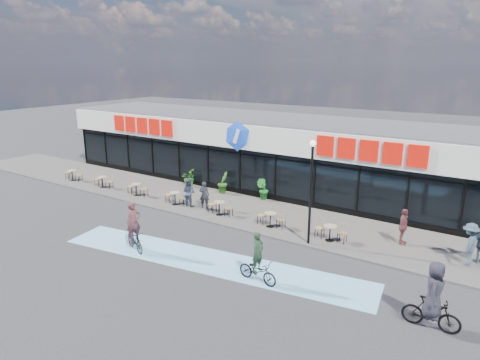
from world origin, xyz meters
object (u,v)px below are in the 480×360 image
object	(u,v)px
lamp_post	(311,183)
pedestrian_a	(469,244)
potted_plant_right	(263,189)
patron_right	(189,192)
pedestrian_b	(403,227)
bistro_set_0	(73,174)
cyclist_a	(258,266)
patron_left	(204,195)
cyclist_b	(433,302)
potted_plant_left	(188,178)
potted_plant_mid	(223,182)

from	to	relation	value
lamp_post	pedestrian_a	world-z (taller)	lamp_post
potted_plant_right	patron_right	bearing A→B (deg)	-131.28
potted_plant_right	pedestrian_b	size ratio (longest dim) A/B	0.74
bistro_set_0	patron_right	distance (m)	10.34
pedestrian_b	cyclist_a	size ratio (longest dim) A/B	0.83
pedestrian_b	patron_right	bearing A→B (deg)	93.10
pedestrian_a	cyclist_a	distance (m)	8.76
patron_left	cyclist_b	size ratio (longest dim) A/B	0.68
bistro_set_0	cyclist_a	xyz separation A→B (m)	(18.11, -5.08, 0.11)
lamp_post	pedestrian_a	xyz separation A→B (m)	(6.34, 1.64, -1.98)
patron_left	pedestrian_a	xyz separation A→B (m)	(13.33, 0.38, 0.12)
lamp_post	cyclist_b	world-z (taller)	lamp_post
potted_plant_left	pedestrian_b	distance (m)	14.39
pedestrian_b	cyclist_b	distance (m)	6.44
patron_left	patron_right	distance (m)	1.00
potted_plant_left	pedestrian_a	bearing A→B (deg)	-8.67
potted_plant_mid	pedestrian_a	world-z (taller)	pedestrian_a
patron_right	pedestrian_a	world-z (taller)	pedestrian_a
potted_plant_right	cyclist_a	bearing A→B (deg)	-60.75
potted_plant_mid	patron_right	size ratio (longest dim) A/B	0.83
patron_left	lamp_post	bearing A→B (deg)	145.81
cyclist_b	bistro_set_0	bearing A→B (deg)	169.11
pedestrian_a	potted_plant_mid	bearing A→B (deg)	-89.01
potted_plant_right	pedestrian_b	distance (m)	8.90
lamp_post	pedestrian_a	size ratio (longest dim) A/B	2.68
potted_plant_right	patron_left	distance (m)	3.74
lamp_post	potted_plant_mid	size ratio (longest dim) A/B	3.54
pedestrian_b	cyclist_a	xyz separation A→B (m)	(-3.81, -6.45, -0.28)
cyclist_b	potted_plant_right	bearing A→B (deg)	143.11
lamp_post	potted_plant_mid	distance (m)	9.14
bistro_set_0	pedestrian_a	bearing A→B (deg)	1.71
patron_left	potted_plant_left	bearing A→B (deg)	-63.06
lamp_post	patron_left	xyz separation A→B (m)	(-7.00, 1.26, -2.09)
potted_plant_mid	patron_left	xyz separation A→B (m)	(0.81, -2.95, 0.10)
bistro_set_0	potted_plant_left	bearing A→B (deg)	23.45
potted_plant_right	pedestrian_a	size ratio (longest dim) A/B	0.70
patron_right	cyclist_b	xyz separation A→B (m)	(13.85, -4.83, 0.04)
bistro_set_0	potted_plant_right	bearing A→B (deg)	14.90
potted_plant_mid	bistro_set_0	bearing A→B (deg)	-162.52
potted_plant_right	cyclist_b	bearing A→B (deg)	-36.89
potted_plant_left	potted_plant_right	xyz separation A→B (m)	(5.62, 0.21, 0.07)
potted_plant_mid	cyclist_a	size ratio (longest dim) A/B	0.67
patron_right	lamp_post	bearing A→B (deg)	170.51
lamp_post	patron_right	size ratio (longest dim) A/B	2.93
patron_left	cyclist_b	bearing A→B (deg)	134.74
bistro_set_0	patron_left	bearing A→B (deg)	1.81
bistro_set_0	cyclist_a	distance (m)	18.81
lamp_post	bistro_set_0	bearing A→B (deg)	177.18
pedestrian_a	bistro_set_0	bearing A→B (deg)	-77.00
patron_right	cyclist_a	distance (m)	9.39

